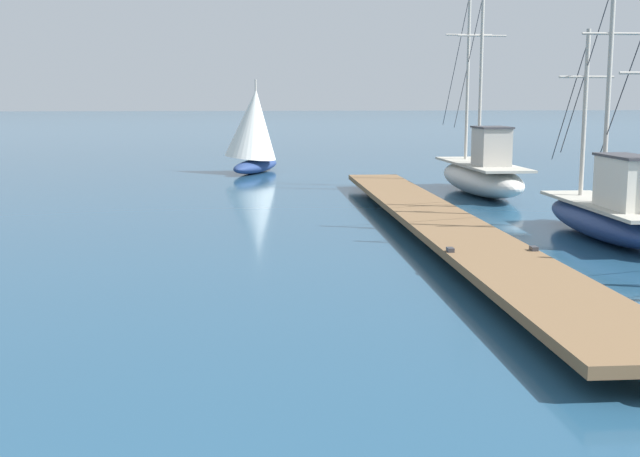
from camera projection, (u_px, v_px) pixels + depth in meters
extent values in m
cube|color=brown|center=(439.00, 221.00, 19.77)|extent=(2.42, 22.15, 0.16)
cylinder|color=#3D3023|center=(510.00, 280.00, 14.37)|extent=(0.36, 0.36, 0.29)
cylinder|color=#3D3023|center=(439.00, 230.00, 19.81)|extent=(0.36, 0.36, 0.29)
cylinder|color=#3D3023|center=(399.00, 201.00, 25.25)|extent=(0.36, 0.36, 0.29)
cylinder|color=#3D3023|center=(373.00, 183.00, 30.69)|extent=(0.36, 0.36, 0.29)
cube|color=#333338|center=(450.00, 250.00, 15.34)|extent=(0.13, 0.20, 0.08)
cube|color=#333338|center=(534.00, 248.00, 15.47)|extent=(0.13, 0.20, 0.08)
ellipsoid|color=silver|center=(481.00, 179.00, 28.19)|extent=(1.89, 6.89, 1.08)
cube|color=#B2AD9E|center=(481.00, 164.00, 28.12)|extent=(1.66, 6.20, 0.08)
cube|color=#B7B2A8|center=(491.00, 147.00, 27.00)|extent=(0.96, 1.39, 1.22)
cube|color=#3D3D42|center=(492.00, 127.00, 26.90)|extent=(1.04, 1.50, 0.06)
cylinder|color=#B2ADA3|center=(481.00, 74.00, 27.97)|extent=(0.11, 0.11, 6.02)
cylinder|color=#B2ADA3|center=(482.00, 36.00, 27.77)|extent=(1.68, 0.06, 0.06)
cylinder|color=#333338|center=(467.00, 67.00, 29.52)|extent=(0.03, 3.13, 4.45)
cylinder|color=#B2ADA3|center=(468.00, 72.00, 29.47)|extent=(0.11, 0.11, 6.26)
cylinder|color=#B2ADA3|center=(469.00, 35.00, 29.27)|extent=(1.68, 0.06, 0.06)
cylinder|color=#333338|center=(455.00, 65.00, 31.08)|extent=(0.03, 3.25, 4.63)
ellipsoid|color=navy|center=(607.00, 221.00, 19.34)|extent=(1.77, 6.07, 0.84)
cube|color=#B2AD9E|center=(608.00, 205.00, 19.28)|extent=(1.57, 5.47, 0.08)
cube|color=silver|center=(626.00, 183.00, 18.29)|extent=(0.83, 1.83, 1.13)
cube|color=#3D3D42|center=(628.00, 156.00, 18.20)|extent=(0.90, 1.98, 0.06)
cylinder|color=#B2ADA3|center=(609.00, 85.00, 19.14)|extent=(0.11, 0.11, 5.46)
cylinder|color=#B2ADA3|center=(612.00, 34.00, 18.95)|extent=(1.40, 0.11, 0.06)
cylinder|color=#333338|center=(585.00, 75.00, 20.55)|extent=(0.13, 2.84, 4.04)
cylinder|color=#B2ADA3|center=(585.00, 113.00, 20.58)|extent=(0.11, 0.11, 4.13)
cylinder|color=#B2ADA3|center=(586.00, 77.00, 20.43)|extent=(1.40, 0.11, 0.06)
cylinder|color=#333338|center=(569.00, 105.00, 21.64)|extent=(0.10, 2.15, 3.06)
cylinder|color=#333338|center=(624.00, 88.00, 18.36)|extent=(0.12, 2.52, 3.59)
ellipsoid|color=navy|center=(256.00, 166.00, 36.31)|extent=(2.75, 4.56, 0.60)
cylinder|color=#B2ADA3|center=(256.00, 119.00, 36.08)|extent=(0.08, 0.08, 3.47)
cone|color=silver|center=(253.00, 124.00, 35.78)|extent=(3.21, 3.05, 3.17)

